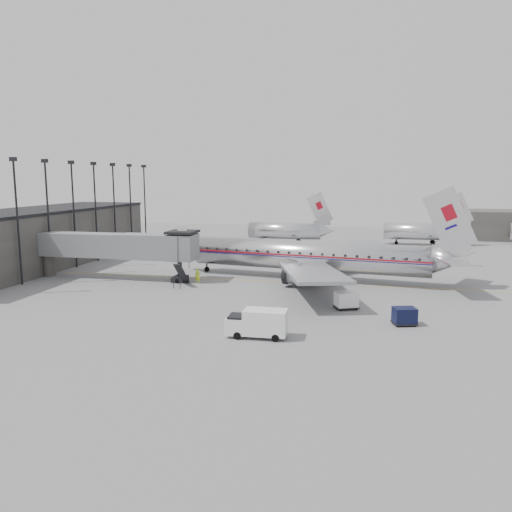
{
  "coord_description": "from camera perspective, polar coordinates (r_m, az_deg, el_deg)",
  "views": [
    {
      "loc": [
        12.64,
        -54.21,
        12.8
      ],
      "look_at": [
        -0.05,
        5.79,
        3.2
      ],
      "focal_mm": 35.0,
      "sensor_mm": 36.0,
      "label": 1
    }
  ],
  "objects": [
    {
      "name": "jet_bridge",
      "position": [
        65.44,
        -14.78,
        1.03
      ],
      "size": [
        21.0,
        6.2,
        7.1
      ],
      "color": "#5B5E60",
      "rests_on": "ground"
    },
    {
      "name": "ground",
      "position": [
        57.11,
        -1.16,
        -4.06
      ],
      "size": [
        160.0,
        160.0,
        0.0
      ],
      "primitive_type": "plane",
      "color": "slate",
      "rests_on": "ground"
    },
    {
      "name": "baggage_cart_white",
      "position": [
        50.18,
        10.28,
        -4.95
      ],
      "size": [
        2.66,
        2.39,
        1.72
      ],
      "rotation": [
        0.0,
        0.0,
        0.41
      ],
      "color": "white",
      "rests_on": "ground"
    },
    {
      "name": "ramp_worker",
      "position": [
        61.57,
        -6.69,
        -2.27
      ],
      "size": [
        0.69,
        0.45,
        1.88
      ],
      "primitive_type": "imported",
      "rotation": [
        0.0,
        0.0,
        -0.0
      ],
      "color": "#B7CF18",
      "rests_on": "ground"
    },
    {
      "name": "floodlight_masts",
      "position": [
        78.41,
        -18.96,
        5.17
      ],
      "size": [
        0.9,
        42.25,
        15.25
      ],
      "color": "black",
      "rests_on": "ground"
    },
    {
      "name": "distant_aircraft_near",
      "position": [
        97.8,
        3.39,
        2.97
      ],
      "size": [
        16.39,
        3.2,
        10.26
      ],
      "color": "silver",
      "rests_on": "ground"
    },
    {
      "name": "baggage_cart_navy",
      "position": [
        45.97,
        16.61,
        -6.57
      ],
      "size": [
        2.34,
        2.01,
        1.57
      ],
      "rotation": [
        0.0,
        0.0,
        0.27
      ],
      "color": "black",
      "rests_on": "ground"
    },
    {
      "name": "apron_line",
      "position": [
        62.3,
        2.78,
        -2.97
      ],
      "size": [
        60.0,
        0.15,
        0.01
      ],
      "primitive_type": "cube",
      "rotation": [
        0.0,
        0.0,
        1.57
      ],
      "color": "gold",
      "rests_on": "ground"
    },
    {
      "name": "service_van",
      "position": [
        40.71,
        0.18,
        -7.64
      ],
      "size": [
        4.95,
        2.05,
        2.31
      ],
      "rotation": [
        0.0,
        0.0,
        0.02
      ],
      "color": "silver",
      "rests_on": "ground"
    },
    {
      "name": "terminal",
      "position": [
        79.84,
        -23.91,
        1.8
      ],
      "size": [
        12.0,
        46.0,
        8.0
      ],
      "primitive_type": "cube",
      "color": "#3C3A36",
      "rests_on": "ground"
    },
    {
      "name": "airliner",
      "position": [
        63.59,
        6.48,
        -0.0
      ],
      "size": [
        37.9,
        34.87,
        12.04
      ],
      "rotation": [
        0.0,
        0.0,
        -0.15
      ],
      "color": "silver",
      "rests_on": "ground"
    },
    {
      "name": "distant_aircraft_mid",
      "position": [
        101.37,
        18.45,
        2.74
      ],
      "size": [
        16.39,
        3.2,
        10.26
      ],
      "color": "silver",
      "rests_on": "ground"
    }
  ]
}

